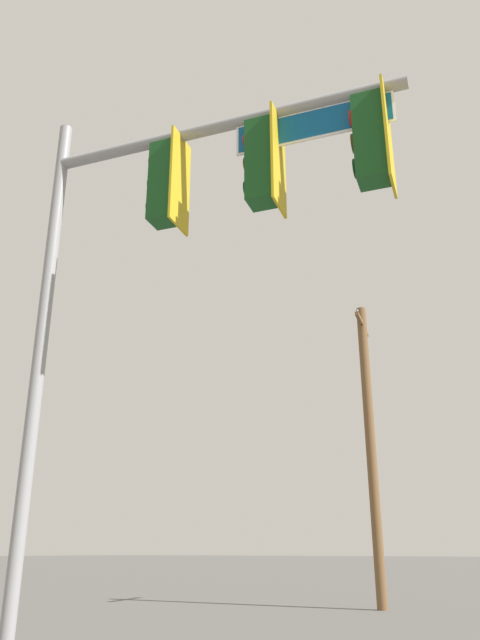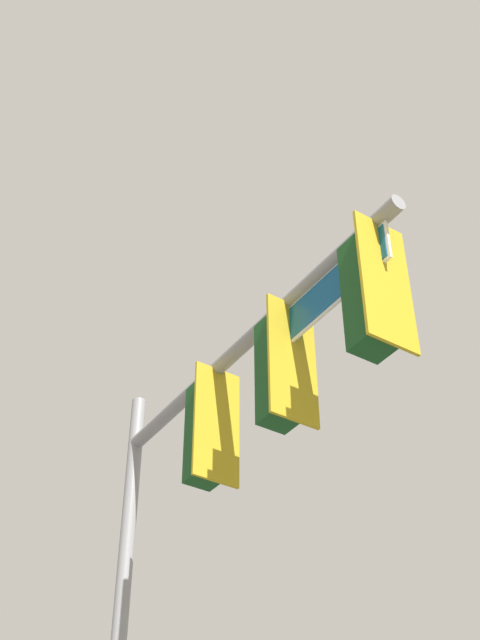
% 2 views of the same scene
% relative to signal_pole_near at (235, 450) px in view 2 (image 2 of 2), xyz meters
% --- Properties ---
extents(signal_pole_near, '(4.62, 1.40, 7.28)m').
position_rel_signal_pole_near_xyz_m(signal_pole_near, '(0.00, 0.00, 0.00)').
color(signal_pole_near, gray).
rests_on(signal_pole_near, ground_plane).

